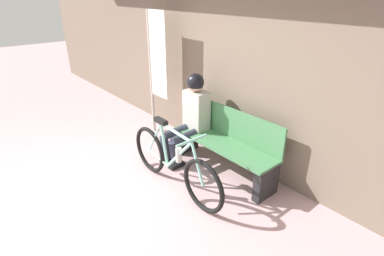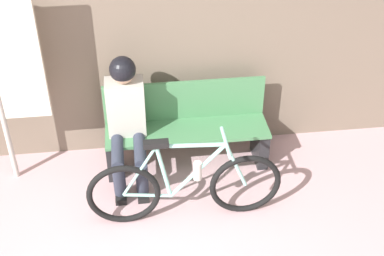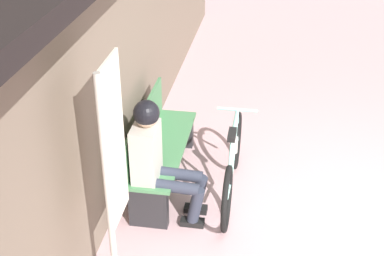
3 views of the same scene
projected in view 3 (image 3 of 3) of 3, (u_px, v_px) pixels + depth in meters
ground_plane at (357, 228)px, 4.91m from camera, size 24.00×24.00×0.00m
storefront_wall at (101, 42)px, 4.41m from camera, size 12.00×0.56×3.20m
park_bench_near at (159, 149)px, 5.39m from camera, size 1.52×0.42×0.82m
bicycle at (232, 164)px, 5.21m from camera, size 1.64×0.40×0.83m
person_seated at (157, 154)px, 4.75m from camera, size 0.34×0.66×1.20m
banner_pole at (113, 162)px, 3.71m from camera, size 0.45×0.05×1.93m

